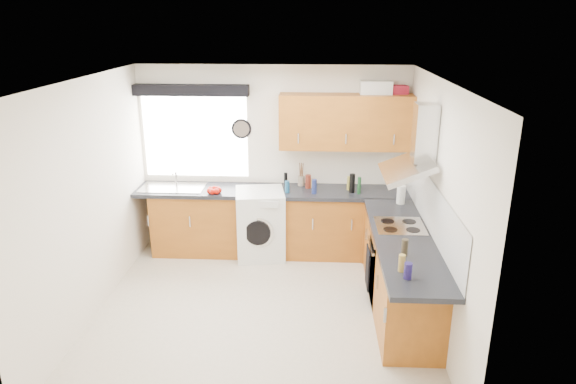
# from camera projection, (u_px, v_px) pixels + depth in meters

# --- Properties ---
(ground_plane) EXTENTS (3.60, 3.60, 0.00)m
(ground_plane) POSITION_uv_depth(u_px,v_px,m) (261.00, 310.00, 5.66)
(ground_plane) COLOR beige
(ceiling) EXTENTS (3.60, 3.60, 0.02)m
(ceiling) POSITION_uv_depth(u_px,v_px,m) (257.00, 81.00, 4.86)
(ceiling) COLOR white
(ceiling) RESTS_ON wall_back
(wall_back) EXTENTS (3.60, 0.02, 2.50)m
(wall_back) POSITION_uv_depth(u_px,v_px,m) (273.00, 159.00, 6.96)
(wall_back) COLOR silver
(wall_back) RESTS_ON ground_plane
(wall_front) EXTENTS (3.60, 0.02, 2.50)m
(wall_front) POSITION_uv_depth(u_px,v_px,m) (232.00, 294.00, 3.56)
(wall_front) COLOR silver
(wall_front) RESTS_ON ground_plane
(wall_left) EXTENTS (0.02, 3.60, 2.50)m
(wall_left) POSITION_uv_depth(u_px,v_px,m) (88.00, 201.00, 5.35)
(wall_left) COLOR silver
(wall_left) RESTS_ON ground_plane
(wall_right) EXTENTS (0.02, 3.60, 2.50)m
(wall_right) POSITION_uv_depth(u_px,v_px,m) (437.00, 208.00, 5.17)
(wall_right) COLOR silver
(wall_right) RESTS_ON ground_plane
(window) EXTENTS (1.40, 0.02, 1.10)m
(window) POSITION_uv_depth(u_px,v_px,m) (195.00, 136.00, 6.91)
(window) COLOR silver
(window) RESTS_ON wall_back
(window_blind) EXTENTS (1.50, 0.18, 0.14)m
(window_blind) POSITION_uv_depth(u_px,v_px,m) (191.00, 90.00, 6.62)
(window_blind) COLOR black
(window_blind) RESTS_ON wall_back
(splashback) EXTENTS (0.01, 3.00, 0.54)m
(splashback) POSITION_uv_depth(u_px,v_px,m) (429.00, 204.00, 5.48)
(splashback) COLOR white
(splashback) RESTS_ON wall_right
(base_cab_back) EXTENTS (3.00, 0.58, 0.86)m
(base_cab_back) POSITION_uv_depth(u_px,v_px,m) (265.00, 223.00, 6.96)
(base_cab_back) COLOR brown
(base_cab_back) RESTS_ON ground_plane
(base_cab_corner) EXTENTS (0.60, 0.60, 0.86)m
(base_cab_corner) POSITION_uv_depth(u_px,v_px,m) (384.00, 225.00, 6.87)
(base_cab_corner) COLOR brown
(base_cab_corner) RESTS_ON ground_plane
(base_cab_right) EXTENTS (0.58, 2.10, 0.86)m
(base_cab_right) POSITION_uv_depth(u_px,v_px,m) (400.00, 273.00, 5.59)
(base_cab_right) COLOR brown
(base_cab_right) RESTS_ON ground_plane
(worktop_back) EXTENTS (3.60, 0.62, 0.05)m
(worktop_back) POSITION_uv_depth(u_px,v_px,m) (272.00, 191.00, 6.80)
(worktop_back) COLOR black
(worktop_back) RESTS_ON base_cab_back
(worktop_right) EXTENTS (0.62, 2.42, 0.05)m
(worktop_right) POSITION_uv_depth(u_px,v_px,m) (404.00, 240.00, 5.30)
(worktop_right) COLOR black
(worktop_right) RESTS_ON base_cab_right
(sink) EXTENTS (0.84, 0.46, 0.10)m
(sink) POSITION_uv_depth(u_px,v_px,m) (172.00, 185.00, 6.84)
(sink) COLOR #B6B6B6
(sink) RESTS_ON worktop_back
(oven) EXTENTS (0.56, 0.58, 0.85)m
(oven) POSITION_uv_depth(u_px,v_px,m) (397.00, 267.00, 5.74)
(oven) COLOR black
(oven) RESTS_ON ground_plane
(hob_plate) EXTENTS (0.52, 0.52, 0.01)m
(hob_plate) POSITION_uv_depth(u_px,v_px,m) (400.00, 226.00, 5.58)
(hob_plate) COLOR #B6B6B6
(hob_plate) RESTS_ON worktop_right
(extractor_hood) EXTENTS (0.52, 0.78, 0.66)m
(extractor_hood) POSITION_uv_depth(u_px,v_px,m) (416.00, 150.00, 5.30)
(extractor_hood) COLOR #B6B6B6
(extractor_hood) RESTS_ON wall_right
(upper_cabinets) EXTENTS (1.70, 0.35, 0.70)m
(upper_cabinets) POSITION_uv_depth(u_px,v_px,m) (346.00, 122.00, 6.57)
(upper_cabinets) COLOR brown
(upper_cabinets) RESTS_ON wall_back
(washing_machine) EXTENTS (0.71, 0.69, 0.92)m
(washing_machine) POSITION_uv_depth(u_px,v_px,m) (260.00, 224.00, 6.85)
(washing_machine) COLOR silver
(washing_machine) RESTS_ON ground_plane
(wall_clock) EXTENTS (0.27, 0.04, 0.27)m
(wall_clock) POSITION_uv_depth(u_px,v_px,m) (241.00, 129.00, 6.83)
(wall_clock) COLOR black
(wall_clock) RESTS_ON wall_back
(casserole) EXTENTS (0.40, 0.29, 0.17)m
(casserole) POSITION_uv_depth(u_px,v_px,m) (376.00, 87.00, 6.50)
(casserole) COLOR silver
(casserole) RESTS_ON upper_cabinets
(storage_box) EXTENTS (0.26, 0.23, 0.11)m
(storage_box) POSITION_uv_depth(u_px,v_px,m) (398.00, 90.00, 6.50)
(storage_box) COLOR maroon
(storage_box) RESTS_ON upper_cabinets
(utensil_pot) EXTENTS (0.11, 0.11, 0.13)m
(utensil_pot) POSITION_uv_depth(u_px,v_px,m) (301.00, 181.00, 6.94)
(utensil_pot) COLOR gray
(utensil_pot) RESTS_ON worktop_back
(kitchen_roll) EXTENTS (0.13, 0.13, 0.23)m
(kitchen_roll) POSITION_uv_depth(u_px,v_px,m) (401.00, 195.00, 6.25)
(kitchen_roll) COLOR silver
(kitchen_roll) RESTS_ON worktop_right
(tomato_cluster) EXTENTS (0.18, 0.18, 0.08)m
(tomato_cluster) POSITION_uv_depth(u_px,v_px,m) (214.00, 190.00, 6.64)
(tomato_cluster) COLOR #BA0E04
(tomato_cluster) RESTS_ON worktop_back
(jar_0) EXTENTS (0.07, 0.07, 0.19)m
(jar_0) POSITION_uv_depth(u_px,v_px,m) (314.00, 187.00, 6.60)
(jar_0) COLOR navy
(jar_0) RESTS_ON worktop_back
(jar_1) EXTENTS (0.06, 0.06, 0.15)m
(jar_1) POSITION_uv_depth(u_px,v_px,m) (287.00, 187.00, 6.65)
(jar_1) COLOR navy
(jar_1) RESTS_ON worktop_back
(jar_2) EXTENTS (0.05, 0.05, 0.19)m
(jar_2) POSITION_uv_depth(u_px,v_px,m) (349.00, 183.00, 6.75)
(jar_2) COLOR olive
(jar_2) RESTS_ON worktop_back
(jar_3) EXTENTS (0.04, 0.04, 0.22)m
(jar_3) POSITION_uv_depth(u_px,v_px,m) (359.00, 186.00, 6.59)
(jar_3) COLOR #16401D
(jar_3) RESTS_ON worktop_back
(jar_4) EXTENTS (0.07, 0.07, 0.25)m
(jar_4) POSITION_uv_depth(u_px,v_px,m) (352.00, 183.00, 6.63)
(jar_4) COLOR black
(jar_4) RESTS_ON worktop_back
(jar_5) EXTENTS (0.07, 0.07, 0.12)m
(jar_5) POSITION_uv_depth(u_px,v_px,m) (312.00, 183.00, 6.85)
(jar_5) COLOR olive
(jar_5) RESTS_ON worktop_back
(jar_6) EXTENTS (0.05, 0.05, 0.18)m
(jar_6) POSITION_uv_depth(u_px,v_px,m) (286.00, 179.00, 6.91)
(jar_6) COLOR black
(jar_6) RESTS_ON worktop_back
(jar_7) EXTENTS (0.07, 0.07, 0.18)m
(jar_7) POSITION_uv_depth(u_px,v_px,m) (308.00, 182.00, 6.82)
(jar_7) COLOR #5D1F13
(jar_7) RESTS_ON worktop_back
(bottle_0) EXTENTS (0.06, 0.06, 0.17)m
(bottle_0) POSITION_uv_depth(u_px,v_px,m) (405.00, 247.00, 4.88)
(bottle_0) COLOR #322A1B
(bottle_0) RESTS_ON worktop_right
(bottle_1) EXTENTS (0.07, 0.07, 0.15)m
(bottle_1) POSITION_uv_depth(u_px,v_px,m) (408.00, 271.00, 4.45)
(bottle_1) COLOR #1E164C
(bottle_1) RESTS_ON worktop_right
(bottle_2) EXTENTS (0.06, 0.06, 0.16)m
(bottle_2) POSITION_uv_depth(u_px,v_px,m) (402.00, 263.00, 4.57)
(bottle_2) COLOR olive
(bottle_2) RESTS_ON worktop_right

